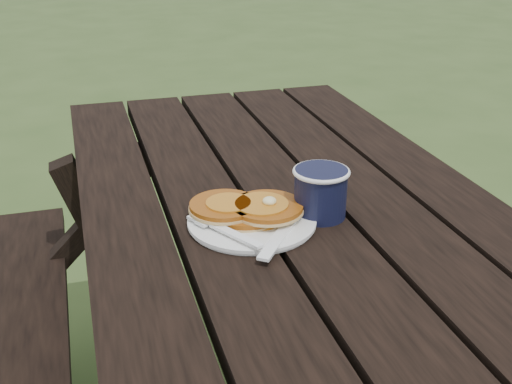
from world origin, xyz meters
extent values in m
cube|color=black|center=(0.00, 0.00, 0.73)|extent=(0.75, 1.80, 0.04)
cylinder|color=white|center=(-0.10, 0.09, 0.76)|extent=(0.27, 0.27, 0.01)
cylinder|color=#9D4F11|center=(-0.10, 0.10, 0.77)|extent=(0.12, 0.12, 0.01)
cylinder|color=#9D4F11|center=(-0.14, 0.12, 0.78)|extent=(0.12, 0.12, 0.01)
cylinder|color=#9D4F11|center=(-0.07, 0.09, 0.78)|extent=(0.12, 0.12, 0.01)
cylinder|color=#A06016|center=(-0.08, 0.10, 0.79)|extent=(0.09, 0.09, 0.00)
ellipsoid|color=#F4E59E|center=(-0.06, 0.09, 0.79)|extent=(0.02, 0.02, 0.01)
cube|color=white|center=(-0.06, 0.02, 0.76)|extent=(0.12, 0.16, 0.00)
cylinder|color=black|center=(0.03, 0.09, 0.79)|extent=(0.09, 0.09, 0.09)
torus|color=white|center=(0.03, 0.09, 0.83)|extent=(0.10, 0.10, 0.01)
cylinder|color=black|center=(0.03, 0.09, 0.83)|extent=(0.08, 0.08, 0.01)
camera|label=1|loc=(-0.36, -0.85, 1.26)|focal=45.00mm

